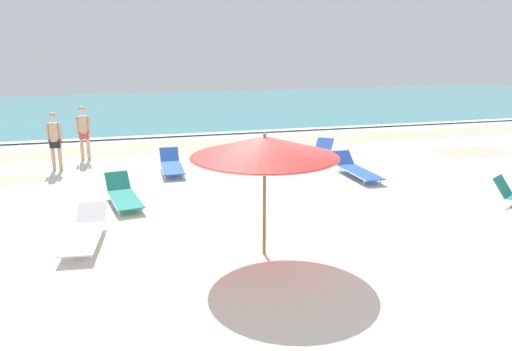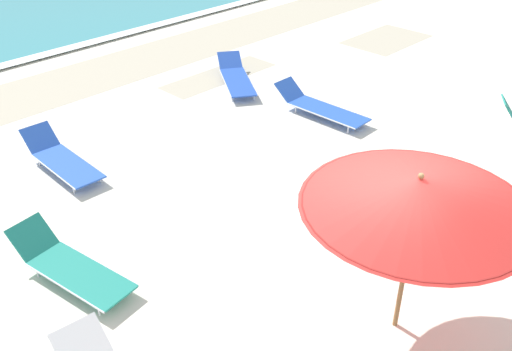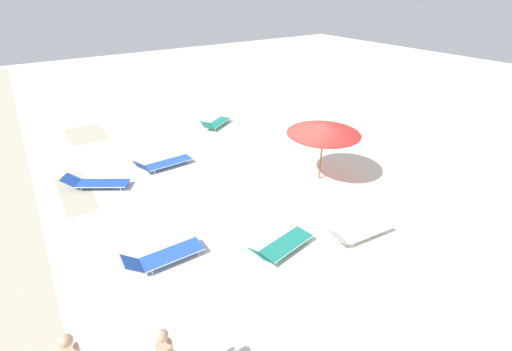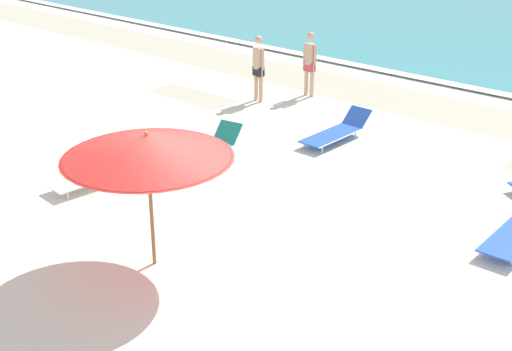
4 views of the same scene
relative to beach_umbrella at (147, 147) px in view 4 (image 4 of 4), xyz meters
The scene contains 7 objects.
ground_plane 2.30m from the beach_umbrella, 58.49° to the left, with size 60.00×60.00×0.16m.
beach_umbrella is the anchor object (origin of this frame).
sun_lounger_under_umbrella 4.78m from the beach_umbrella, 123.19° to the left, with size 0.91×2.08×0.58m.
sun_lounger_near_water_left 6.81m from the beach_umbrella, 98.71° to the left, with size 0.67×2.08×0.55m.
sun_lounger_mid_beach_solo 3.93m from the beach_umbrella, 155.77° to the left, with size 0.85×2.19×0.49m.
beachgoer_wading_adult 9.59m from the beach_umbrella, 111.88° to the left, with size 0.45×0.27×1.76m.
beachgoer_shoreline_child 8.78m from the beach_umbrella, 119.54° to the left, with size 0.44×0.27×1.76m.
Camera 4 is at (7.15, -7.27, 5.84)m, focal length 50.00 mm.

